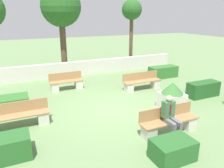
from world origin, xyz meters
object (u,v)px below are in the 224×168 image
Objects in this scene: bench_back at (17,118)px; bench_right_side at (67,83)px; person_seated_man at (170,115)px; planter_corner_left at (172,95)px; bench_front at (169,123)px; tree_center_right at (132,12)px; bench_left_side at (142,83)px; tree_center_left at (61,8)px.

bench_right_side is at bearing 64.31° from bench_back.
person_seated_man is 2.26m from planter_corner_left.
planter_corner_left is (1.37, 1.56, 0.21)m from bench_front.
bench_back is (-2.49, -3.26, 0.02)m from bench_right_side.
tree_center_right is at bearing 26.60° from bench_right_side.
bench_back is (-6.05, -1.67, 0.00)m from bench_left_side.
planter_corner_left is at bearing 3.12° from bench_back.
planter_corner_left is 8.59m from tree_center_right.
bench_front is at bearing -131.40° from planter_corner_left.
planter_corner_left is at bearing -95.76° from bench_left_side.
bench_back is 1.63× the size of person_seated_man.
bench_right_side is 4.10m from bench_back.
bench_front is 2.09m from planter_corner_left.
tree_center_right is at bearing 65.33° from bench_left_side.
person_seated_man is at bearing -124.88° from bench_front.
tree_center_left is (-2.83, 5.10, 3.76)m from bench_left_side.
person_seated_man reaches higher than bench_back.
bench_left_side is 3.89m from bench_right_side.
tree_center_left reaches higher than bench_back.
bench_front is 1.21× the size of bench_right_side.
tree_center_right is (8.18, 6.69, 3.52)m from bench_back.
tree_center_right is (3.69, 9.13, 3.53)m from bench_front.
bench_front is at bearing 55.12° from person_seated_man.
tree_center_right is (2.13, 5.02, 3.53)m from bench_left_side.
bench_left_side is 0.38× the size of tree_center_left.
bench_front and bench_left_side have the same top height.
bench_right_side is 0.36× the size of tree_center_right.
bench_front is 1.85× the size of planter_corner_left.
tree_center_right is at bearing 67.79° from person_seated_man.
bench_right_side and bench_back have the same top height.
bench_right_side is 0.31× the size of tree_center_left.
bench_back is at bearing 151.43° from bench_front.
bench_left_side is at bearing -28.62° from bench_right_side.
bench_front is 1.54× the size of person_seated_man.
person_seated_man is (4.39, -2.59, 0.39)m from bench_back.
bench_right_side is 7.52m from tree_center_right.
planter_corner_left is at bearing -106.98° from tree_center_right.
person_seated_man is 0.25× the size of tree_center_left.
bench_back is 0.40× the size of tree_center_left.
tree_center_left is (-1.27, 9.21, 3.76)m from bench_front.
bench_right_side is at bearing -101.65° from tree_center_left.
person_seated_man is 10.50m from tree_center_right.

